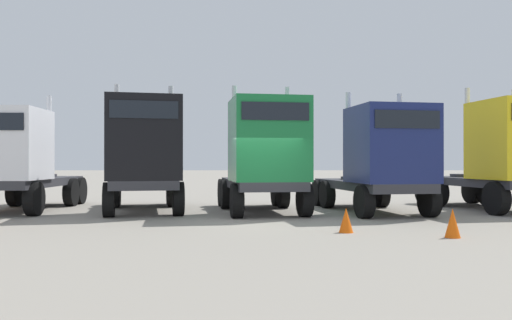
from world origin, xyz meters
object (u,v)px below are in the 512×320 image
semi_truck_black (144,154)px  traffic_cone_near (453,223)px  semi_truck_white (15,159)px  semi_truck_green (265,155)px  semi_truck_yellow (504,154)px  semi_truck_navy (382,159)px  traffic_cone_mid (346,220)px

semi_truck_black → traffic_cone_near: size_ratio=9.28×
semi_truck_white → semi_truck_green: semi_truck_green is taller
semi_truck_white → semi_truck_yellow: semi_truck_yellow is taller
semi_truck_navy → traffic_cone_mid: (-2.05, -4.57, -1.56)m
traffic_cone_near → traffic_cone_mid: 2.49m
semi_truck_white → semi_truck_green: size_ratio=1.05×
semi_truck_white → semi_truck_navy: 12.69m
semi_truck_black → semi_truck_navy: (8.12, -0.42, -0.19)m
traffic_cone_mid → traffic_cone_near: bearing=-21.5°
semi_truck_yellow → traffic_cone_near: 7.86m
semi_truck_white → traffic_cone_mid: semi_truck_white is taller
semi_truck_white → semi_truck_green: (8.72, -0.66, 0.15)m
semi_truck_black → semi_truck_green: (4.17, -0.39, -0.04)m
traffic_cone_mid → semi_truck_white: bearing=153.6°
semi_truck_black → semi_truck_yellow: semi_truck_black is taller
semi_truck_green → semi_truck_white: bearing=-103.1°
traffic_cone_near → semi_truck_white: bearing=154.5°
traffic_cone_near → semi_truck_black: bearing=144.9°
semi_truck_white → semi_truck_black: size_ratio=1.00×
semi_truck_white → traffic_cone_mid: (10.62, -5.27, -1.55)m
semi_truck_black → semi_truck_green: semi_truck_black is taller
semi_truck_green → semi_truck_navy: size_ratio=0.94×
semi_truck_black → semi_truck_navy: semi_truck_black is taller
semi_truck_black → semi_truck_green: bearing=72.9°
semi_truck_white → semi_truck_black: bearing=84.8°
semi_truck_navy → semi_truck_yellow: size_ratio=1.00×
semi_truck_green → traffic_cone_near: (4.21, -5.51, -1.67)m
semi_truck_white → semi_truck_navy: size_ratio=0.98×
semi_truck_white → traffic_cone_near: semi_truck_white is taller
semi_truck_green → semi_truck_navy: semi_truck_green is taller
traffic_cone_mid → semi_truck_yellow: bearing=39.5°
semi_truck_black → semi_truck_yellow: size_ratio=0.99×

